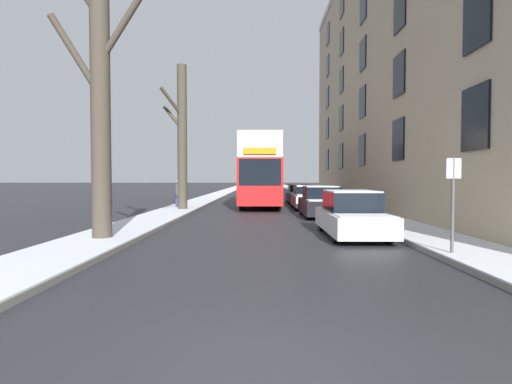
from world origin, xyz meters
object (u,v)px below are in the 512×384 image
Objects in this scene: parked_car_0 at (352,215)px; pedestrian_left_sidewalk at (178,193)px; bare_tree_left_1 at (182,136)px; parked_car_1 at (321,202)px; parked_car_3 at (300,194)px; double_decker_bus at (260,168)px; street_sign_post at (453,201)px; parked_car_2 at (309,198)px; bare_tree_left_0 at (101,104)px; oncoming_van at (252,183)px.

parked_car_0 is 12.87m from pedestrian_left_sidewalk.
parked_car_1 is at bearing -21.36° from bare_tree_left_1.
parked_car_0 reaches higher than parked_car_3.
parked_car_0 is at bearing -90.00° from parked_car_3.
double_decker_bus is 18.14m from street_sign_post.
parked_car_1 is 10.07m from street_sign_post.
parked_car_0 is at bearing 110.84° from street_sign_post.
street_sign_post reaches higher than pedestrian_left_sidewalk.
parked_car_1 is (2.90, -7.64, -1.79)m from double_decker_bus.
bare_tree_left_1 is 3.47× the size of street_sign_post.
parked_car_1 is at bearing -90.00° from parked_car_2.
bare_tree_left_1 is 12.05m from parked_car_0.
street_sign_post is at bearing -14.27° from bare_tree_left_0.
parked_car_2 is (2.90, -2.67, -1.81)m from double_decker_bus.
pedestrian_left_sidewalk is (-7.60, 4.08, 0.28)m from parked_car_1.
double_decker_bus is at bearing 48.86° from bare_tree_left_1.
parked_car_3 is at bearing 90.00° from parked_car_2.
pedestrian_left_sidewalk reaches higher than parked_car_1.
parked_car_1 is 4.97m from parked_car_2.
double_decker_bus is at bearing 101.73° from parked_car_0.
bare_tree_left_1 is at bearing -73.30° from pedestrian_left_sidewalk.
parked_car_0 is 1.05× the size of parked_car_3.
parked_car_3 reaches higher than parked_car_2.
bare_tree_left_0 is 0.75× the size of double_decker_bus.
street_sign_post reaches higher than parked_car_2.
bare_tree_left_0 is 3.68× the size of street_sign_post.
parked_car_0 is at bearing 11.19° from bare_tree_left_0.
double_decker_bus is at bearing 110.77° from parked_car_1.
bare_tree_left_1 is at bearing 128.10° from parked_car_0.
parked_car_1 reaches higher than parked_car_0.
bare_tree_left_1 is (0.15, 10.54, 0.21)m from bare_tree_left_0.
street_sign_post is at bearing -76.31° from double_decker_bus.
parked_car_0 is 11.28m from parked_car_2.
double_decker_bus is 8.36m from parked_car_1.
parked_car_2 is 5.36m from parked_car_3.
parked_car_2 is (0.00, 4.97, -0.02)m from parked_car_1.
pedestrian_left_sidewalk is 16.66m from street_sign_post.
parked_car_3 is at bearing 90.00° from parked_car_1.
parked_car_3 is at bearing 42.88° from double_decker_bus.
double_decker_bus reaches higher than street_sign_post.
bare_tree_left_0 is 10.54m from bare_tree_left_1.
bare_tree_left_1 is 6.64m from double_decker_bus.
bare_tree_left_0 is 1.06× the size of bare_tree_left_1.
oncoming_van is (-1.02, 18.97, -1.19)m from double_decker_bus.
bare_tree_left_0 is 2.07× the size of parked_car_3.
double_decker_bus is (4.24, 4.85, -1.61)m from bare_tree_left_1.
street_sign_post reaches higher than parked_car_1.
bare_tree_left_0 reaches higher than parked_car_1.
parked_car_3 is (-0.00, 10.33, -0.02)m from parked_car_1.
parked_car_3 is 0.82× the size of oncoming_van.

